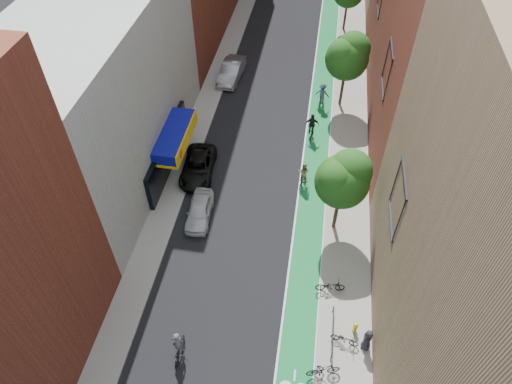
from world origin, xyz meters
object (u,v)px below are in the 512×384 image
at_px(cyclist_lane_near, 303,176).
at_px(cyclist_lane_far, 322,96).
at_px(parked_car_silver, 232,71).
at_px(fire_hydrant, 355,327).
at_px(cyclist_lane_mid, 312,128).
at_px(pedestrian, 367,340).
at_px(parked_car_black, 198,166).
at_px(cyclist_lead, 179,348).
at_px(parked_car_white, 200,211).

bearing_deg(cyclist_lane_near, cyclist_lane_far, -82.75).
relative_size(parked_car_silver, fire_hydrant, 6.49).
height_order(cyclist_lane_mid, pedestrian, cyclist_lane_mid).
height_order(cyclist_lane_mid, cyclist_lane_far, cyclist_lane_mid).
relative_size(parked_car_black, cyclist_lane_far, 2.21).
height_order(parked_car_black, pedestrian, pedestrian).
height_order(cyclist_lane_near, cyclist_lane_far, cyclist_lane_far).
relative_size(parked_car_silver, cyclist_lane_near, 2.46).
height_order(parked_car_silver, fire_hydrant, parked_car_silver).
bearing_deg(parked_car_silver, cyclist_lane_mid, -38.66).
bearing_deg(cyclist_lane_near, parked_car_silver, -47.31).
distance_m(parked_car_silver, pedestrian, 27.84).
xyz_separation_m(parked_car_silver, pedestrian, (12.20, -25.02, 0.15)).
bearing_deg(cyclist_lane_mid, pedestrian, 104.16).
height_order(cyclist_lane_near, fire_hydrant, cyclist_lane_near).
bearing_deg(cyclist_lead, parked_car_white, -84.02).
bearing_deg(cyclist_lane_far, cyclist_lane_mid, 96.26).
relative_size(parked_car_white, parked_car_black, 0.80).
bearing_deg(fire_hydrant, parked_car_black, 136.27).
bearing_deg(parked_car_black, parked_car_white, -79.06).
bearing_deg(parked_car_white, pedestrian, -38.54).
bearing_deg(cyclist_lead, fire_hydrant, -164.99).
distance_m(cyclist_lead, cyclist_lane_far, 24.66).
bearing_deg(cyclist_lane_mid, parked_car_black, 35.15).
relative_size(parked_car_white, cyclist_lane_near, 1.94).
xyz_separation_m(cyclist_lane_mid, pedestrian, (4.18, -17.47, 0.03)).
bearing_deg(parked_car_black, cyclist_lane_far, 45.23).
distance_m(parked_car_silver, fire_hydrant, 26.83).
bearing_deg(cyclist_lead, cyclist_lane_near, -112.67).
distance_m(parked_car_white, pedestrian, 13.51).
xyz_separation_m(cyclist_lane_far, fire_hydrant, (3.04, -21.15, -0.44)).
bearing_deg(parked_car_white, parked_car_silver, 90.28).
relative_size(cyclist_lead, fire_hydrant, 2.78).
distance_m(parked_car_silver, cyclist_lane_mid, 11.02).
bearing_deg(parked_car_silver, parked_car_white, -81.61).
height_order(cyclist_lane_far, pedestrian, cyclist_lane_far).
height_order(cyclist_lead, cyclist_lane_near, cyclist_lead).
distance_m(cyclist_lane_mid, fire_hydrant, 17.02).
distance_m(cyclist_lane_near, cyclist_lane_far, 10.01).
distance_m(parked_car_black, cyclist_lane_far, 13.20).
distance_m(parked_car_black, pedestrian, 17.09).
xyz_separation_m(parked_car_silver, fire_hydrant, (11.63, -24.18, -0.26)).
distance_m(parked_car_white, parked_car_silver, 17.31).
bearing_deg(cyclist_lead, pedestrian, -170.57).
height_order(cyclist_lead, pedestrian, cyclist_lead).
xyz_separation_m(cyclist_lead, cyclist_lane_mid, (5.64, 19.34, 0.23)).
height_order(parked_car_black, cyclist_lane_far, cyclist_lane_far).
distance_m(pedestrian, fire_hydrant, 1.10).
relative_size(parked_car_black, cyclist_lane_mid, 2.17).
distance_m(cyclist_lane_far, pedestrian, 22.29).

